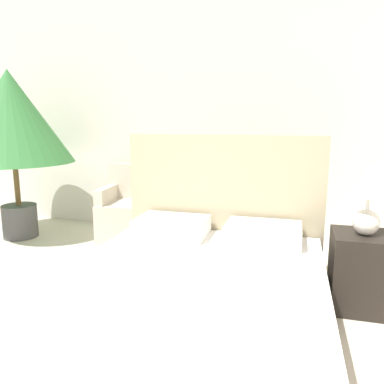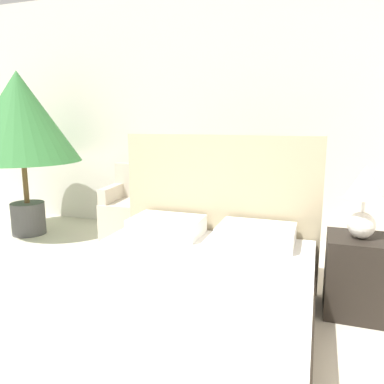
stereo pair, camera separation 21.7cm
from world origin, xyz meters
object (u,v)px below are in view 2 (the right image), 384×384
at_px(nightstand, 360,276).
at_px(armchair_near_window_left, 135,214).
at_px(potted_palm, 20,120).
at_px(armchair_near_window_right, 212,221).
at_px(side_table, 170,225).
at_px(table_lamp, 364,195).
at_px(bed, 181,298).

bearing_deg(nightstand, armchair_near_window_left, 154.89).
distance_m(potted_palm, nightstand, 3.84).
height_order(armchair_near_window_right, nightstand, armchair_near_window_right).
bearing_deg(side_table, potted_palm, -172.20).
relative_size(armchair_near_window_right, nightstand, 1.50).
bearing_deg(side_table, armchair_near_window_left, 172.03).
relative_size(table_lamp, side_table, 1.20).
distance_m(armchair_near_window_left, side_table, 0.47).
bearing_deg(bed, table_lamp, 32.91).
distance_m(bed, armchair_near_window_right, 1.82).
relative_size(potted_palm, nightstand, 3.40).
relative_size(nightstand, side_table, 1.34).
distance_m(armchair_near_window_left, nightstand, 2.57).
height_order(potted_palm, side_table, potted_palm).
bearing_deg(nightstand, table_lamp, -143.71).
height_order(bed, armchair_near_window_right, bed).
bearing_deg(potted_palm, armchair_near_window_left, 13.37).
height_order(armchair_near_window_left, side_table, armchair_near_window_left).
xyz_separation_m(armchair_near_window_left, table_lamp, (2.30, -1.10, 0.59)).
bearing_deg(armchair_near_window_left, table_lamp, -31.31).
bearing_deg(bed, armchair_near_window_right, 99.78).
relative_size(bed, side_table, 4.85).
distance_m(bed, nightstand, 1.29).
xyz_separation_m(bed, nightstand, (1.08, 0.70, 0.01)).
relative_size(bed, potted_palm, 1.06).
relative_size(armchair_near_window_left, armchair_near_window_right, 1.00).
bearing_deg(side_table, nightstand, -28.86).
xyz_separation_m(armchair_near_window_left, armchair_near_window_right, (0.93, -0.00, 0.00)).
xyz_separation_m(bed, table_lamp, (1.06, 0.69, 0.60)).
xyz_separation_m(potted_palm, side_table, (1.75, 0.24, -1.15)).
bearing_deg(bed, nightstand, 32.97).
bearing_deg(nightstand, potted_palm, 167.73).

